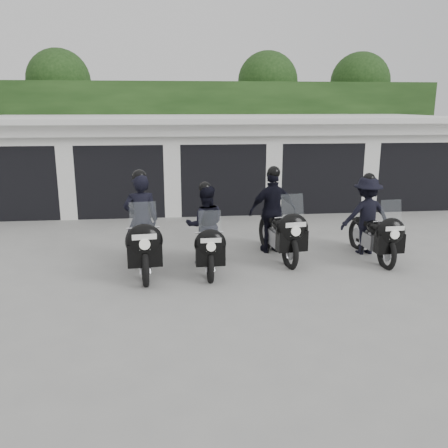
{
  "coord_description": "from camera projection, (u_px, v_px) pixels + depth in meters",
  "views": [
    {
      "loc": [
        -1.54,
        -8.79,
        3.34
      ],
      "look_at": [
        -0.55,
        0.26,
        1.05
      ],
      "focal_mm": 38.0,
      "sensor_mm": 36.0,
      "label": 1
    }
  ],
  "objects": [
    {
      "name": "garage_block",
      "position": [
        216.0,
        160.0,
        16.87
      ],
      "size": [
        16.4,
        6.8,
        2.96
      ],
      "color": "white",
      "rests_on": "ground"
    },
    {
      "name": "background_vegetation",
      "position": [
        214.0,
        118.0,
        21.27
      ],
      "size": [
        20.0,
        3.9,
        5.8
      ],
      "color": "#193212",
      "rests_on": "ground"
    },
    {
      "name": "police_bike_b",
      "position": [
        206.0,
        231.0,
        9.89
      ],
      "size": [
        0.85,
        2.13,
        1.85
      ],
      "rotation": [
        0.0,
        0.0,
        0.02
      ],
      "color": "black",
      "rests_on": "ground"
    },
    {
      "name": "police_bike_c",
      "position": [
        276.0,
        217.0,
        10.72
      ],
      "size": [
        1.2,
        2.37,
        2.07
      ],
      "rotation": [
        0.0,
        0.0,
        0.13
      ],
      "color": "black",
      "rests_on": "ground"
    },
    {
      "name": "ground",
      "position": [
        253.0,
        277.0,
        9.45
      ],
      "size": [
        80.0,
        80.0,
        0.0
      ],
      "primitive_type": "plane",
      "color": "gray",
      "rests_on": "ground"
    },
    {
      "name": "police_bike_d",
      "position": [
        370.0,
        220.0,
        10.66
      ],
      "size": [
        1.19,
        2.22,
        1.93
      ],
      "rotation": [
        0.0,
        0.0,
        0.05
      ],
      "color": "black",
      "rests_on": "ground"
    },
    {
      "name": "police_bike_a",
      "position": [
        142.0,
        231.0,
        9.69
      ],
      "size": [
        0.87,
        2.43,
        2.12
      ],
      "rotation": [
        0.0,
        0.0,
        0.1
      ],
      "color": "black",
      "rests_on": "ground"
    }
  ]
}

